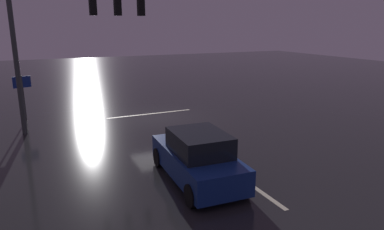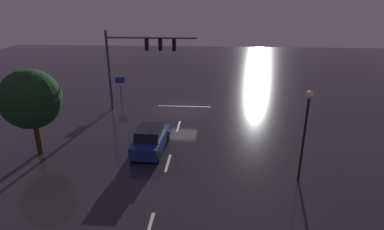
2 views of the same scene
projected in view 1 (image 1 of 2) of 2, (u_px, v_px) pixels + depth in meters
ground_plane at (156, 118)px, 19.50m from camera, size 80.00×80.00×0.00m
traffic_signal_assembly at (78, 22)px, 16.49m from camera, size 7.98×0.47×7.12m
lane_dash_far at (184, 138)px, 15.99m from camera, size 0.16×2.20×0.01m
lane_dash_mid at (263, 194)px, 10.72m from camera, size 0.16×2.20×0.01m
stop_bar at (150, 114)px, 20.36m from camera, size 5.00×0.16×0.01m
car_approaching at (197, 158)px, 11.46m from camera, size 2.08×4.44×1.70m
route_sign at (22, 88)px, 18.58m from camera, size 0.88×0.30×2.43m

